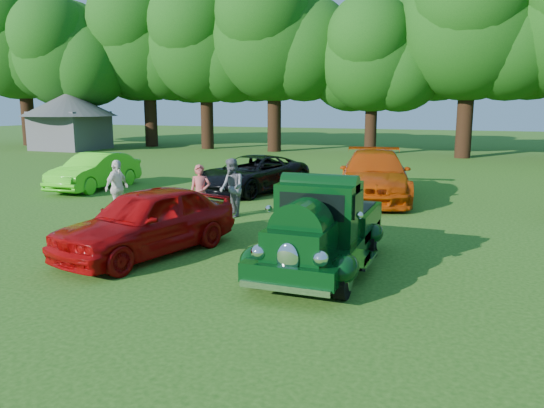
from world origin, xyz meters
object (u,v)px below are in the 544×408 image
(back_car_lime, at_px, (95,171))
(spectator_grey, at_px, (232,188))
(back_car_black, at_px, (252,174))
(spectator_white, at_px, (117,188))
(hero_pickup, at_px, (322,231))
(back_car_orange, at_px, (374,175))
(red_convertible, at_px, (147,221))
(spectator_pink, at_px, (200,193))
(gazebo, at_px, (70,114))

(back_car_lime, xyz_separation_m, spectator_grey, (6.78, -2.64, 0.15))
(back_car_black, height_order, spectator_white, spectator_white)
(spectator_grey, relative_size, spectator_white, 1.03)
(hero_pickup, height_order, back_car_black, hero_pickup)
(back_car_orange, xyz_separation_m, spectator_white, (-6.26, -5.22, -0.00))
(red_convertible, height_order, back_car_black, red_convertible)
(spectator_pink, distance_m, spectator_white, 2.54)
(spectator_grey, bearing_deg, spectator_white, -116.51)
(hero_pickup, xyz_separation_m, back_car_black, (-4.70, 7.79, -0.08))
(spectator_grey, bearing_deg, back_car_orange, 97.26)
(red_convertible, height_order, back_car_orange, back_car_orange)
(red_convertible, xyz_separation_m, spectator_pink, (-0.47, 3.18, 0.06))
(back_car_orange, distance_m, spectator_pink, 6.28)
(spectator_pink, bearing_deg, back_car_lime, 125.15)
(red_convertible, distance_m, back_car_orange, 8.86)
(back_car_orange, xyz_separation_m, spectator_grey, (-3.21, -4.19, 0.02))
(back_car_orange, bearing_deg, back_car_black, 170.83)
(back_car_black, bearing_deg, red_convertible, -66.84)
(spectator_pink, bearing_deg, back_car_orange, 28.03)
(spectator_white, bearing_deg, spectator_grey, -69.54)
(back_car_black, bearing_deg, spectator_white, -95.26)
(hero_pickup, height_order, back_car_lime, hero_pickup)
(back_car_black, height_order, spectator_pink, spectator_pink)
(hero_pickup, height_order, spectator_grey, hero_pickup)
(back_car_lime, bearing_deg, red_convertible, -46.64)
(red_convertible, bearing_deg, gazebo, 148.59)
(back_car_lime, xyz_separation_m, spectator_white, (3.73, -3.67, 0.13))
(gazebo, bearing_deg, spectator_pink, -41.70)
(back_car_black, relative_size, spectator_grey, 2.88)
(spectator_pink, distance_m, gazebo, 26.05)
(red_convertible, distance_m, back_car_black, 8.17)
(back_car_lime, height_order, spectator_grey, spectator_grey)
(hero_pickup, height_order, gazebo, gazebo)
(spectator_pink, bearing_deg, spectator_white, 158.04)
(hero_pickup, bearing_deg, back_car_orange, 92.91)
(hero_pickup, bearing_deg, back_car_lime, 148.49)
(hero_pickup, height_order, spectator_white, hero_pickup)
(back_car_lime, bearing_deg, gazebo, 131.78)
(back_car_lime, relative_size, spectator_white, 2.55)
(spectator_white, bearing_deg, gazebo, 45.75)
(red_convertible, height_order, spectator_pink, spectator_pink)
(back_car_orange, distance_m, gazebo, 26.22)
(red_convertible, bearing_deg, spectator_grey, 103.82)
(back_car_lime, distance_m, gazebo, 19.12)
(gazebo, bearing_deg, spectator_grey, -39.51)
(back_car_orange, bearing_deg, spectator_pink, -137.35)
(hero_pickup, height_order, spectator_pink, hero_pickup)
(back_car_black, distance_m, back_car_orange, 4.30)
(back_car_black, xyz_separation_m, spectator_pink, (0.58, -4.92, 0.11))
(red_convertible, distance_m, gazebo, 28.58)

